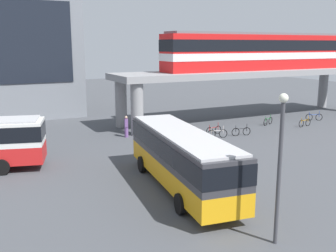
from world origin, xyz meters
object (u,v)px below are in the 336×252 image
at_px(bus_main, 181,154).
at_px(pedestrian_near_building, 126,127).
at_px(train, 258,51).
at_px(bicycle_black, 241,132).
at_px(bicycle_blue, 314,117).
at_px(bicycle_silver, 217,134).
at_px(bicycle_orange, 305,123).
at_px(bicycle_green, 268,121).
at_px(bicycle_red, 214,130).

distance_m(bus_main, pedestrian_near_building, 13.07).
bearing_deg(train, bus_main, -139.16).
height_order(train, bicycle_black, train).
bearing_deg(train, bicycle_blue, -43.25).
height_order(bus_main, bicycle_blue, bus_main).
xyz_separation_m(bicycle_black, pedestrian_near_building, (-9.10, 3.99, 0.51)).
relative_size(bicycle_blue, bicycle_silver, 0.95).
bearing_deg(train, bicycle_orange, -78.68).
bearing_deg(bicycle_orange, bicycle_green, 138.91).
distance_m(bicycle_orange, bicycle_black, 7.87).
relative_size(bus_main, bicycle_silver, 6.48).
height_order(train, bicycle_green, train).
height_order(train, bicycle_silver, train).
bearing_deg(bicycle_red, bicycle_silver, -110.73).
bearing_deg(pedestrian_near_building, bus_main, -98.01).
distance_m(bicycle_orange, bicycle_blue, 3.70).
relative_size(bus_main, bicycle_blue, 6.83).
xyz_separation_m(train, bicycle_silver, (-9.00, -6.07, -6.76)).
distance_m(train, bicycle_black, 11.39).
relative_size(bicycle_orange, bicycle_green, 1.06).
bearing_deg(bicycle_green, train, 69.36).
bearing_deg(bicycle_orange, bicycle_blue, 29.59).
height_order(bicycle_blue, bicycle_red, same).
bearing_deg(train, bicycle_black, -136.63).
height_order(train, bicycle_red, train).
distance_m(bicycle_orange, pedestrian_near_building, 17.36).
height_order(bicycle_orange, bicycle_silver, same).
bearing_deg(bicycle_green, bicycle_orange, -41.09).
bearing_deg(bus_main, bicycle_green, 35.36).
height_order(bicycle_orange, bicycle_black, same).
distance_m(train, bicycle_blue, 9.08).
xyz_separation_m(bus_main, bicycle_blue, (21.99, 11.05, -1.63)).
height_order(bicycle_green, bicycle_blue, same).
bearing_deg(pedestrian_near_building, bicycle_green, -5.61).
distance_m(bicycle_green, pedestrian_near_building, 14.45).
distance_m(bicycle_orange, bicycle_red, 9.79).
xyz_separation_m(bus_main, pedestrian_near_building, (1.81, 12.90, -1.12)).
bearing_deg(bicycle_green, bicycle_blue, -4.30).
bearing_deg(bus_main, bicycle_black, 39.20).
bearing_deg(bicycle_orange, bicycle_silver, -179.47).
bearing_deg(bicycle_red, train, 29.43).
bearing_deg(bicycle_red, bicycle_orange, -6.84).
bearing_deg(bicycle_green, bicycle_black, -153.87).
relative_size(bicycle_red, bicycle_silver, 1.02).
distance_m(bicycle_blue, bicycle_silver, 13.55).
relative_size(bicycle_orange, bicycle_red, 1.00).
xyz_separation_m(bicycle_red, bicycle_silver, (-0.48, -1.26, 0.00)).
distance_m(bus_main, bicycle_orange, 20.98).
distance_m(bicycle_red, pedestrian_near_building, 7.68).
distance_m(bus_main, bicycle_red, 13.88).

